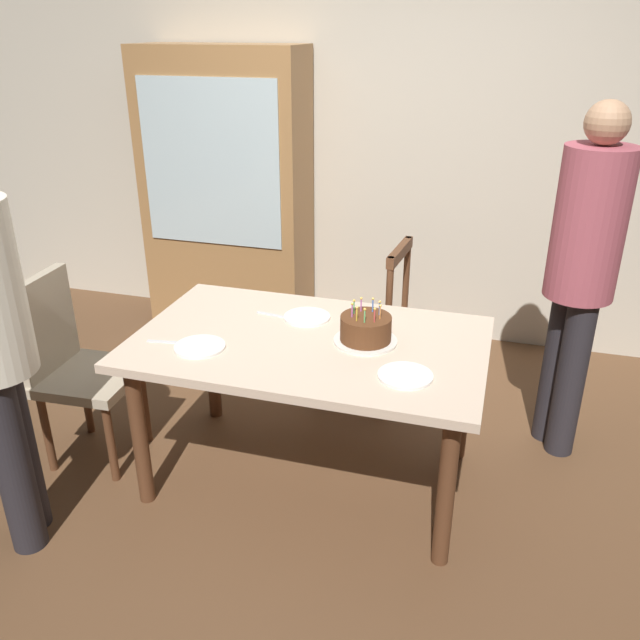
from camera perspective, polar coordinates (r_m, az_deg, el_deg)
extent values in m
plane|color=brown|center=(3.27, -0.86, -13.45)|extent=(6.40, 6.40, 0.00)
cube|color=beige|center=(4.44, 6.40, 15.12)|extent=(6.40, 0.10, 2.60)
cube|color=beige|center=(2.88, -0.95, -2.05)|extent=(1.55, 0.95, 0.04)
cylinder|color=#56331E|center=(3.04, -15.51, -9.69)|extent=(0.07, 0.07, 0.70)
cylinder|color=#56331E|center=(2.67, 10.97, -14.54)|extent=(0.07, 0.07, 0.70)
cylinder|color=#56331E|center=(3.59, -9.42, -3.40)|extent=(0.07, 0.07, 0.70)
cylinder|color=#56331E|center=(3.29, 12.45, -6.48)|extent=(0.07, 0.07, 0.70)
cylinder|color=silver|center=(2.86, 3.99, -1.82)|extent=(0.28, 0.28, 0.01)
cylinder|color=#563019|center=(2.83, 4.02, -0.72)|extent=(0.22, 0.22, 0.11)
cylinder|color=#F2994C|center=(2.78, 5.28, 0.63)|extent=(0.01, 0.01, 0.05)
sphere|color=#FFC64C|center=(2.77, 5.31, 1.27)|extent=(0.01, 0.01, 0.01)
cylinder|color=#4C7FE5|center=(2.82, 5.23, 0.96)|extent=(0.01, 0.01, 0.05)
sphere|color=#FFC64C|center=(2.80, 5.25, 1.59)|extent=(0.01, 0.01, 0.01)
cylinder|color=#4C7FE5|center=(2.85, 4.64, 1.23)|extent=(0.01, 0.01, 0.05)
sphere|color=#FFC64C|center=(2.83, 4.66, 1.86)|extent=(0.01, 0.01, 0.01)
cylinder|color=#D872CC|center=(2.85, 3.61, 1.28)|extent=(0.01, 0.01, 0.05)
sphere|color=#FFC64C|center=(2.84, 3.63, 1.90)|extent=(0.01, 0.01, 0.01)
cylinder|color=#66CC72|center=(2.82, 2.98, 1.08)|extent=(0.01, 0.01, 0.05)
sphere|color=#FFC64C|center=(2.81, 3.00, 1.71)|extent=(0.01, 0.01, 0.01)
cylinder|color=#D872CC|center=(2.79, 2.82, 0.78)|extent=(0.01, 0.01, 0.05)
sphere|color=#FFC64C|center=(2.78, 2.84, 1.42)|extent=(0.01, 0.01, 0.01)
cylinder|color=yellow|center=(2.75, 3.23, 0.45)|extent=(0.01, 0.01, 0.05)
sphere|color=#FFC64C|center=(2.74, 3.25, 1.09)|extent=(0.01, 0.01, 0.01)
cylinder|color=#66CC72|center=(2.74, 3.92, 0.30)|extent=(0.01, 0.01, 0.05)
sphere|color=#FFC64C|center=(2.73, 3.94, 0.95)|extent=(0.01, 0.01, 0.01)
cylinder|color=#E54C4C|center=(2.75, 4.81, 0.37)|extent=(0.01, 0.01, 0.05)
sphere|color=#FFC64C|center=(2.74, 4.84, 1.01)|extent=(0.01, 0.01, 0.01)
cylinder|color=white|center=(2.84, -10.47, -2.31)|extent=(0.22, 0.22, 0.01)
cylinder|color=white|center=(3.08, -1.14, 0.27)|extent=(0.22, 0.22, 0.01)
cylinder|color=white|center=(2.60, 7.47, -4.84)|extent=(0.22, 0.22, 0.01)
cube|color=silver|center=(2.92, -13.23, -1.89)|extent=(0.18, 0.04, 0.01)
cube|color=silver|center=(3.11, -4.06, 0.42)|extent=(0.18, 0.04, 0.01)
cube|color=tan|center=(3.68, 3.63, -0.65)|extent=(0.47, 0.47, 0.05)
cylinder|color=#56331E|center=(3.98, 1.95, -2.41)|extent=(0.04, 0.04, 0.42)
cylinder|color=#56331E|center=(3.70, 0.21, -4.63)|extent=(0.04, 0.04, 0.42)
cylinder|color=#56331E|center=(3.89, 6.69, -3.20)|extent=(0.04, 0.04, 0.42)
cylinder|color=#56331E|center=(3.61, 5.28, -5.56)|extent=(0.04, 0.04, 0.42)
cylinder|color=#56331E|center=(3.70, 7.54, 3.49)|extent=(0.04, 0.04, 0.50)
cylinder|color=#56331E|center=(3.37, 6.04, 1.46)|extent=(0.04, 0.04, 0.50)
cube|color=#56331E|center=(3.46, 7.01, 5.91)|extent=(0.07, 0.40, 0.06)
cube|color=tan|center=(3.36, -19.43, -4.72)|extent=(0.46, 0.46, 0.05)
cylinder|color=#56331E|center=(3.28, -17.84, -10.15)|extent=(0.04, 0.04, 0.42)
cylinder|color=#56331E|center=(3.52, -15.09, -7.19)|extent=(0.04, 0.04, 0.42)
cylinder|color=#56331E|center=(3.45, -22.77, -9.09)|extent=(0.04, 0.04, 0.42)
cylinder|color=#56331E|center=(3.68, -19.80, -6.36)|extent=(0.04, 0.04, 0.42)
cube|color=tan|center=(3.36, -22.91, -0.51)|extent=(0.07, 0.40, 0.50)
cylinder|color=#262328|center=(2.94, -25.23, -11.51)|extent=(0.14, 0.14, 0.80)
cylinder|color=#262328|center=(3.04, -24.85, -10.10)|extent=(0.14, 0.14, 0.80)
cylinder|color=#262328|center=(3.54, 19.96, -3.86)|extent=(0.14, 0.14, 0.84)
cylinder|color=#262328|center=(3.45, 21.05, -4.84)|extent=(0.14, 0.14, 0.84)
cylinder|color=#A54C59|center=(3.22, 22.50, 7.75)|extent=(0.32, 0.32, 0.70)
sphere|color=tan|center=(3.13, 23.84, 15.52)|extent=(0.19, 0.19, 0.19)
cube|color=#9E7042|center=(4.55, -8.14, 10.76)|extent=(1.10, 0.44, 1.90)
cube|color=silver|center=(4.30, -9.58, 13.28)|extent=(0.94, 0.01, 1.04)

